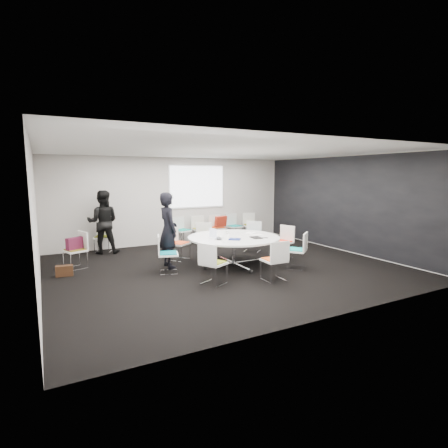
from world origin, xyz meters
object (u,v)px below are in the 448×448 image
chair_back_c (218,233)px  person_back (103,222)px  chair_spare_left (76,257)px  chair_ring_f (213,271)px  chair_person_back (103,243)px  chair_ring_h (297,257)px  chair_back_e (250,230)px  person_main (168,230)px  maroon_bag (75,243)px  chair_ring_g (274,268)px  cup (227,232)px  conference_table (234,244)px  brown_bag (64,271)px  chair_ring_d (179,250)px  laptop (220,238)px  chair_back_a (182,236)px  chair_ring_b (252,242)px  chair_ring_c (205,245)px  chair_back_d (234,231)px  chair_back_b (200,234)px  chair_ring_e (168,261)px  chair_ring_a (283,248)px

chair_back_c → person_back: (-3.75, -0.15, 0.63)m
chair_back_c → chair_spare_left: 4.88m
chair_ring_f → chair_person_back: size_ratio=1.00×
chair_ring_h → chair_back_e: same height
person_main → maroon_bag: bearing=64.3°
chair_ring_g → chair_back_e: 5.17m
chair_person_back → person_back: (-0.01, -0.16, 0.63)m
chair_spare_left → cup: (3.53, -1.10, 0.50)m
conference_table → chair_back_c: 3.31m
chair_ring_g → brown_bag: bearing=149.8°
chair_ring_f → person_back: size_ratio=0.49×
chair_ring_d → laptop: size_ratio=2.68×
laptop → brown_bag: 3.58m
chair_back_a → chair_spare_left: bearing=8.9°
chair_ring_d → brown_bag: 2.80m
chair_ring_h → chair_back_a: bearing=69.3°
chair_ring_b → chair_ring_c: 1.40m
chair_ring_c → chair_ring_d: 0.96m
chair_back_a → chair_back_d: 1.95m
chair_ring_f → chair_ring_h: bearing=67.6°
chair_back_b → chair_ring_e: bearing=53.3°
chair_ring_c → laptop: chair_ring_c is taller
chair_back_a → maroon_bag: size_ratio=2.20×
chair_ring_g → chair_ring_h: same height
person_back → cup: person_back is taller
chair_ring_e → chair_ring_g: (1.80, -1.63, 0.00)m
chair_ring_h → person_back: person_back is taller
maroon_bag → chair_ring_h: bearing=-27.7°
chair_ring_g → chair_ring_a: bearing=49.6°
conference_table → chair_spare_left: bearing=156.7°
chair_back_a → chair_back_c: bearing=161.0°
chair_back_c → chair_ring_c: bearing=47.5°
maroon_bag → laptop: bearing=-28.0°
chair_ring_d → chair_ring_e: (-0.66, -1.04, 0.00)m
laptop → conference_table: bearing=-59.2°
chair_ring_g → chair_back_c: (1.00, 4.62, 0.00)m
chair_back_a → person_back: 2.56m
chair_ring_g → chair_ring_h: bearing=29.5°
chair_back_e → chair_person_back: 5.05m
chair_ring_g → person_main: person_main is taller
chair_back_b → cup: (-0.45, -2.72, 0.50)m
chair_spare_left → person_back: 1.79m
chair_ring_h → chair_back_a: same height
chair_ring_a → chair_ring_c: size_ratio=1.00×
chair_person_back → maroon_bag: (-0.89, -1.60, 0.34)m
person_back → chair_back_b: bearing=-160.4°
chair_ring_f → cup: size_ratio=9.78×
chair_ring_h → chair_back_e: bearing=34.2°
chair_back_a → chair_back_c: 1.27m
chair_ring_d → chair_ring_f: 2.29m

